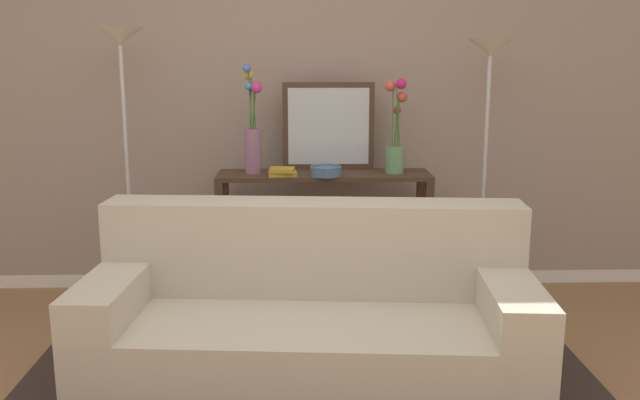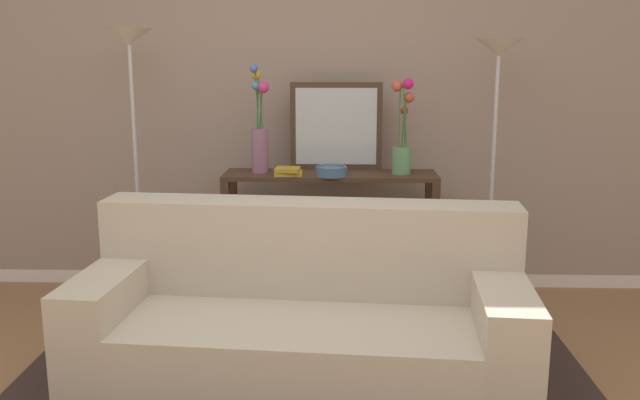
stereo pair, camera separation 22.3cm
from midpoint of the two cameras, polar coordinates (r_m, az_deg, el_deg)
back_wall at (r=4.62m, az=-0.37°, el=11.01°), size 12.00×0.15×3.00m
couch at (r=3.25m, az=0.56°, el=-10.77°), size 2.09×1.00×0.88m
console_table at (r=4.32m, az=2.33°, el=-1.26°), size 1.33×0.35×0.85m
floor_lamp_left at (r=4.29m, az=-14.02°, el=8.84°), size 0.28×0.28×1.74m
floor_lamp_right at (r=4.26m, az=16.02°, el=8.06°), size 0.28×0.28×1.67m
wall_mirror at (r=4.38m, az=2.82°, el=6.17°), size 0.59×0.02×0.56m
vase_tall_flowers at (r=4.26m, az=-3.58°, el=5.68°), size 0.12×0.12×0.67m
vase_short_flowers at (r=4.26m, az=8.41°, el=5.02°), size 0.14×0.12×0.59m
fruit_bowl at (r=4.16m, az=2.49°, el=2.45°), size 0.19×0.19×0.06m
book_stack at (r=4.18m, az=-1.17°, el=2.39°), size 0.18×0.16×0.05m
book_row_under_console at (r=4.48m, az=-2.10°, el=-7.84°), size 0.41×0.18×0.12m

